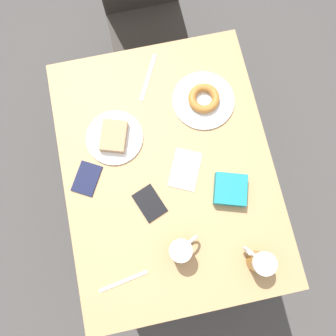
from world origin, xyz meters
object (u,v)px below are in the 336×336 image
Objects in this scene: plate_with_cake at (114,137)px; plate_with_donut at (204,99)px; beer_mug_left at (260,262)px; napkin_folded at (185,170)px; chair at (144,6)px; blue_pouch at (230,190)px; beer_mug_center at (181,249)px; passport_far_edge at (87,179)px; passport_near_edge at (150,203)px; knife at (148,78)px; fork at (124,281)px.

plate_with_donut is (0.39, 0.08, -0.00)m from plate_with_cake.
napkin_folded is at bearing 114.82° from beer_mug_left.
chair is at bearing 90.25° from napkin_folded.
plate_with_cake reaches higher than plate_with_donut.
blue_pouch is at bearing -37.17° from plate_with_cake.
plate_with_cake is 1.98× the size of beer_mug_center.
beer_mug_left is 0.72m from passport_far_edge.
plate_with_donut is at bearing 93.95° from beer_mug_left.
beer_mug_center is 0.46m from passport_far_edge.
chair is at bearing 80.92° from passport_near_edge.
passport_near_edge reaches higher than knife.
plate_with_donut is 1.36× the size of napkin_folded.
passport_far_edge is at bearing -130.45° from knife.
beer_mug_left is (0.19, -1.30, 0.24)m from chair.
knife is at bearing 143.68° from plate_with_donut.
passport_near_edge is at bearing 139.70° from beer_mug_left.
knife is at bearing 79.49° from passport_near_edge.
chair is 5.04× the size of napkin_folded.
blue_pouch is (-0.03, 0.28, -0.03)m from beer_mug_left.
blue_pouch reaches higher than napkin_folded.
plate_with_donut is 1.68× the size of passport_far_edge.
napkin_folded is at bearing 73.93° from beer_mug_center.
plate_with_donut reaches higher than passport_far_edge.
chair is 5.03× the size of fork.
napkin_folded is at bearing -36.74° from plate_with_cake.
beer_mug_left reaches higher than plate_with_donut.
napkin_folded is at bearing 31.66° from passport_near_edge.
passport_near_edge is at bearing -129.12° from plate_with_donut.
fork is (-0.31, -1.26, 0.18)m from chair.
blue_pouch reaches higher than passport_near_edge.
plate_with_donut reaches higher than knife.
chair reaches higher than passport_near_edge.
passport_far_edge is at bearing 146.70° from passport_near_edge.
knife is at bearing 72.47° from fork.
beer_mug_left reaches higher than plate_with_cake.
chair reaches higher than passport_far_edge.
napkin_folded is at bearing -90.30° from chair.
passport_near_edge is (-0.08, 0.19, -0.05)m from beer_mug_center.
beer_mug_left and beer_mug_center have the same top height.
blue_pouch is (0.40, -0.30, 0.01)m from plate_with_cake.
beer_mug_left is at bearing -20.74° from beer_mug_center.
plate_with_cake is 0.50m from blue_pouch.
napkin_folded is 0.19m from passport_near_edge.
plate_with_cake reaches higher than passport_near_edge.
plate_with_cake is 1.22× the size of napkin_folded.
plate_with_cake is 0.51m from beer_mug_center.
beer_mug_center is at bearing 159.26° from beer_mug_left.
beer_mug_left reaches higher than passport_near_edge.
knife is 1.35× the size of passport_near_edge.
passport_near_edge is at bearing 177.18° from blue_pouch.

